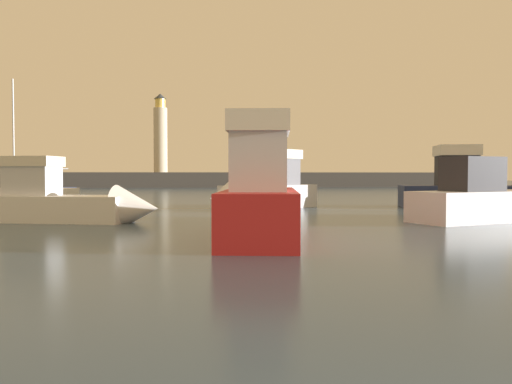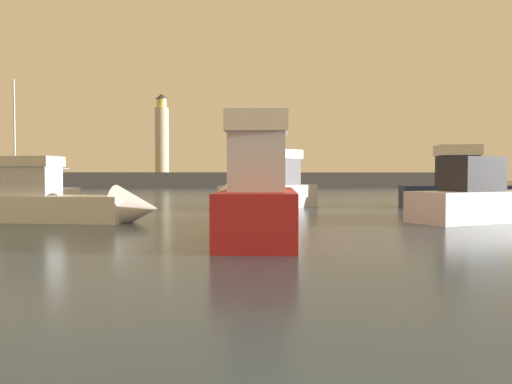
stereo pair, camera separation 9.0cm
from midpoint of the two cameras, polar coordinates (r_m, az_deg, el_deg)
ground_plane at (r=38.19m, az=-3.85°, el=-0.79°), size 222.56×222.56×0.00m
breakwater at (r=75.22m, az=-5.25°, el=1.35°), size 85.64×6.63×2.13m
lighthouse at (r=75.57m, az=-10.53°, el=6.18°), size 1.94×1.94×11.24m
motorboat_0 at (r=15.18m, az=0.38°, el=-0.77°), size 3.13×7.97×3.60m
motorboat_1 at (r=27.08m, az=0.50°, el=0.35°), size 6.78×6.32×3.46m
motorboat_2 at (r=32.04m, az=-25.54°, el=-0.06°), size 6.98×2.92×3.22m
motorboat_3 at (r=22.84m, az=25.70°, el=-0.85°), size 8.47×4.72×2.84m
motorboat_4 at (r=31.15m, az=24.06°, el=0.23°), size 8.96×4.59×4.01m
motorboat_5 at (r=20.96m, az=-20.05°, el=-1.07°), size 7.49×3.66×2.83m
sailboat_moored at (r=39.66m, az=-24.23°, el=-0.13°), size 6.53×4.98×8.40m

